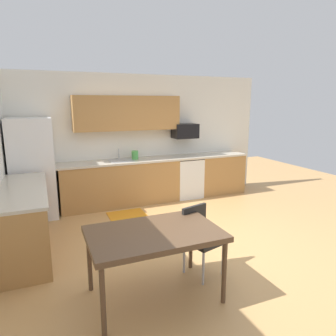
% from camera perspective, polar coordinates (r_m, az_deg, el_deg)
% --- Properties ---
extents(ground_plane, '(12.00, 12.00, 0.00)m').
position_cam_1_polar(ground_plane, '(4.79, 4.78, -14.15)').
color(ground_plane, tan).
extents(wall_back, '(5.80, 0.10, 2.70)m').
position_cam_1_polar(wall_back, '(6.80, -5.41, 5.57)').
color(wall_back, white).
rests_on(wall_back, ground).
extents(cabinet_run_back, '(2.45, 0.60, 0.90)m').
position_cam_1_polar(cabinet_run_back, '(6.49, -8.75, -2.91)').
color(cabinet_run_back, '#AD7A42').
rests_on(cabinet_run_back, ground).
extents(cabinet_run_back_right, '(1.10, 0.60, 0.90)m').
position_cam_1_polar(cabinet_run_back_right, '(7.41, 9.35, -1.07)').
color(cabinet_run_back_right, '#AD7A42').
rests_on(cabinet_run_back_right, ground).
extents(cabinet_run_left, '(0.60, 2.00, 0.90)m').
position_cam_1_polar(cabinet_run_left, '(4.90, -24.98, -8.95)').
color(cabinet_run_left, '#AD7A42').
rests_on(cabinet_run_left, ground).
extents(countertop_back, '(4.80, 0.64, 0.04)m').
position_cam_1_polar(countertop_back, '(6.53, -4.42, 1.51)').
color(countertop_back, beige).
rests_on(countertop_back, cabinet_run_back).
extents(countertop_left, '(0.64, 2.00, 0.04)m').
position_cam_1_polar(countertop_left, '(4.76, -25.48, -3.65)').
color(countertop_left, beige).
rests_on(countertop_left, cabinet_run_left).
extents(upper_cabinets_back, '(2.20, 0.34, 0.70)m').
position_cam_1_polar(upper_cabinets_back, '(6.46, -7.49, 10.08)').
color(upper_cabinets_back, '#AD7A42').
extents(refrigerator, '(0.76, 0.70, 1.85)m').
position_cam_1_polar(refrigerator, '(6.14, -23.86, -0.14)').
color(refrigerator, white).
rests_on(refrigerator, ground).
extents(oven_range, '(0.60, 0.60, 0.91)m').
position_cam_1_polar(oven_range, '(7.00, 3.43, -1.65)').
color(oven_range, white).
rests_on(oven_range, ground).
extents(microwave, '(0.54, 0.36, 0.32)m').
position_cam_1_polar(microwave, '(6.92, 3.18, 6.89)').
color(microwave, black).
extents(sink_basin, '(0.48, 0.40, 0.14)m').
position_cam_1_polar(sink_basin, '(6.40, -8.67, 0.83)').
color(sink_basin, '#A5A8AD').
rests_on(sink_basin, countertop_back).
extents(sink_faucet, '(0.02, 0.02, 0.24)m').
position_cam_1_polar(sink_faucet, '(6.55, -9.10, 2.49)').
color(sink_faucet, '#B2B5BA').
rests_on(sink_faucet, countertop_back).
extents(dining_table, '(1.40, 0.90, 0.77)m').
position_cam_1_polar(dining_table, '(3.36, -2.56, -12.61)').
color(dining_table, brown).
rests_on(dining_table, ground).
extents(chair_near_table, '(0.49, 0.49, 0.85)m').
position_cam_1_polar(chair_near_table, '(3.93, 5.95, -12.18)').
color(chair_near_table, black).
rests_on(chair_near_table, ground).
extents(floor_mat, '(0.70, 0.50, 0.01)m').
position_cam_1_polar(floor_mat, '(6.01, -7.68, -8.55)').
color(floor_mat, orange).
rests_on(floor_mat, ground).
extents(kettle, '(0.14, 0.14, 0.20)m').
position_cam_1_polar(kettle, '(6.51, -6.16, 2.33)').
color(kettle, '#4CA54C').
rests_on(kettle, countertop_back).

